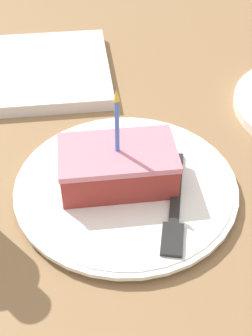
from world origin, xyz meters
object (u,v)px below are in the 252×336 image
plate (126,186)px  cake_slice (119,165)px  marble_board (51,70)px  fork (175,208)px

plate → cake_slice: cake_slice is taller
marble_board → cake_slice: bearing=16.1°
plate → marble_board: marble_board is taller
fork → marble_board: size_ratio=0.70×
cake_slice → fork: cake_slice is taller
cake_slice → marble_board: cake_slice is taller
cake_slice → fork: size_ratio=0.85×
plate → marble_board: bearing=-162.7°
marble_board → fork: bearing=22.5°
plate → cake_slice: bearing=-122.1°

